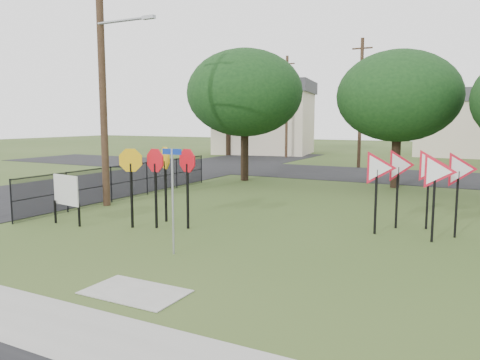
% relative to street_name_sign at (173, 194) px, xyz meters
% --- Properties ---
extents(ground, '(140.00, 140.00, 0.00)m').
position_rel_street_name_sign_xyz_m(ground, '(0.92, -0.16, -1.56)').
color(ground, '#30481B').
extents(sidewalk, '(30.00, 1.60, 0.02)m').
position_rel_street_name_sign_xyz_m(sidewalk, '(0.92, -4.36, -1.55)').
color(sidewalk, gray).
rests_on(sidewalk, ground).
extents(street_left, '(8.00, 50.00, 0.02)m').
position_rel_street_name_sign_xyz_m(street_left, '(-11.08, 9.84, -1.55)').
color(street_left, black).
rests_on(street_left, ground).
extents(street_far, '(60.00, 8.00, 0.02)m').
position_rel_street_name_sign_xyz_m(street_far, '(0.92, 19.84, -1.55)').
color(street_far, black).
rests_on(street_far, ground).
extents(curb_pad, '(2.00, 1.20, 0.02)m').
position_rel_street_name_sign_xyz_m(curb_pad, '(0.92, -2.56, -1.55)').
color(curb_pad, gray).
rests_on(curb_pad, ground).
extents(street_name_sign, '(0.55, 0.05, 2.68)m').
position_rel_street_name_sign_xyz_m(street_name_sign, '(0.00, 0.00, 0.00)').
color(street_name_sign, '#97999F').
rests_on(street_name_sign, ground).
extents(stop_sign_cluster, '(2.37, 1.63, 2.53)m').
position_rel_street_name_sign_xyz_m(stop_sign_cluster, '(-2.20, 2.36, 0.32)').
color(stop_sign_cluster, black).
rests_on(stop_sign_cluster, ground).
extents(yield_sign_cluster, '(3.17, 1.76, 2.55)m').
position_rel_street_name_sign_xyz_m(yield_sign_cluster, '(5.18, 5.11, 0.31)').
color(yield_sign_cluster, black).
rests_on(yield_sign_cluster, ground).
extents(info_board, '(1.29, 0.25, 1.63)m').
position_rel_street_name_sign_xyz_m(info_board, '(-5.03, 1.12, -0.48)').
color(info_board, black).
rests_on(info_board, ground).
extents(utility_pole_main, '(3.55, 0.33, 10.00)m').
position_rel_street_name_sign_xyz_m(utility_pole_main, '(-6.32, 4.33, 3.66)').
color(utility_pole_main, '#453020').
rests_on(utility_pole_main, ground).
extents(far_pole_a, '(1.40, 0.24, 9.00)m').
position_rel_street_name_sign_xyz_m(far_pole_a, '(-1.08, 23.84, 3.04)').
color(far_pole_a, '#453020').
rests_on(far_pole_a, ground).
extents(far_pole_c, '(1.40, 0.24, 9.00)m').
position_rel_street_name_sign_xyz_m(far_pole_c, '(-9.08, 29.84, 3.04)').
color(far_pole_c, '#453020').
rests_on(far_pole_c, ground).
extents(fence_run, '(0.05, 11.55, 1.50)m').
position_rel_street_name_sign_xyz_m(fence_run, '(-6.68, 6.09, -0.77)').
color(fence_run, black).
rests_on(fence_run, ground).
extents(house_left, '(10.58, 8.88, 7.20)m').
position_rel_street_name_sign_xyz_m(house_left, '(-13.08, 33.84, 2.10)').
color(house_left, beige).
rests_on(house_left, ground).
extents(house_mid, '(8.40, 8.40, 6.20)m').
position_rel_street_name_sign_xyz_m(house_mid, '(4.92, 39.84, 1.59)').
color(house_mid, beige).
rests_on(house_mid, ground).
extents(tree_near_left, '(6.40, 6.40, 7.27)m').
position_rel_street_name_sign_xyz_m(tree_near_left, '(-5.08, 13.84, 3.30)').
color(tree_near_left, black).
rests_on(tree_near_left, ground).
extents(tree_near_mid, '(6.00, 6.00, 6.80)m').
position_rel_street_name_sign_xyz_m(tree_near_mid, '(2.92, 14.84, 2.99)').
color(tree_near_mid, black).
rests_on(tree_near_mid, ground).
extents(tree_far_left, '(6.80, 6.80, 7.73)m').
position_rel_street_name_sign_xyz_m(tree_far_left, '(-15.08, 29.84, 3.62)').
color(tree_far_left, black).
rests_on(tree_far_left, ground).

